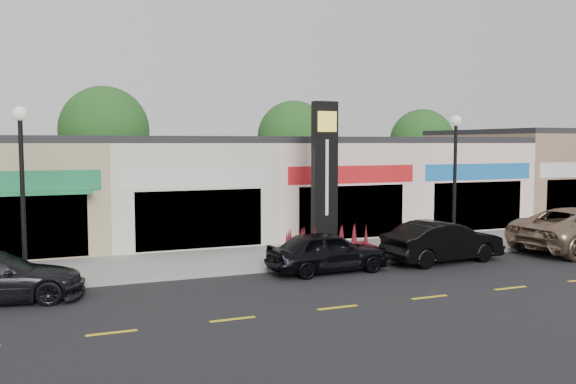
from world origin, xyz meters
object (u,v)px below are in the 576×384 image
car_black_conv (443,242)px  lamp_west_near (22,177)px  lamp_east_near (455,169)px  car_black_sedan (327,251)px  pylon_sign (324,199)px

car_black_conv → lamp_west_near: bearing=79.7°
lamp_east_near → car_black_sedan: lamp_east_near is taller
car_black_sedan → pylon_sign: bearing=-25.2°
lamp_east_near → lamp_west_near: bearing=180.0°
lamp_east_near → car_black_sedan: bearing=-168.9°
car_black_conv → car_black_sedan: bearing=84.4°
lamp_west_near → car_black_conv: 14.87m
lamp_west_near → pylon_sign: 11.19m
lamp_east_near → car_black_conv: 3.29m
lamp_east_near → car_black_sedan: (-6.26, -1.23, -2.75)m
lamp_west_near → car_black_conv: (14.57, -1.25, -2.69)m
lamp_east_near → pylon_sign: (-5.00, 1.70, -1.20)m
pylon_sign → lamp_west_near: bearing=-171.2°
lamp_west_near → car_black_sedan: bearing=-7.2°
lamp_west_near → pylon_sign: pylon_sign is taller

